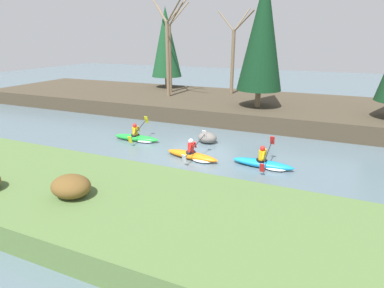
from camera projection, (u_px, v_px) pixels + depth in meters
name	position (u px, v px, depth m)	size (l,w,h in m)	color
ground_plane	(192.00, 155.00, 14.80)	(90.00, 90.00, 0.00)	slate
riverbank_near	(119.00, 207.00, 9.43)	(44.00, 5.08, 0.84)	#56753D
riverbank_far	(239.00, 106.00, 22.99)	(44.00, 9.52, 1.06)	#473D2D
conifer_tree_far_left	(166.00, 42.00, 27.05)	(2.76, 2.76, 7.07)	brown
conifer_tree_left	(263.00, 33.00, 18.75)	(2.92, 2.92, 8.28)	#7A664C
bare_tree_upstream	(170.00, 50.00, 24.81)	(4.01, 3.96, 7.32)	#7A664C
bare_tree_mid_upstream	(168.00, 50.00, 22.92)	(4.09, 4.04, 7.46)	#7A664C
bare_tree_mid_downstream	(233.00, 54.00, 24.14)	(3.70, 3.66, 6.72)	#7A664C
shrub_clump_third	(71.00, 186.00, 9.10)	(1.25, 1.05, 0.68)	brown
kayaker_lead	(265.00, 163.00, 13.27)	(2.78, 2.07, 1.20)	#1993D6
kayaker_middle	(194.00, 155.00, 14.18)	(2.80, 2.07, 1.20)	orange
kayaker_trailing	(138.00, 138.00, 16.73)	(2.78, 2.07, 1.20)	green
boulder_midstream	(207.00, 138.00, 16.39)	(1.06, 0.83, 0.60)	slate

